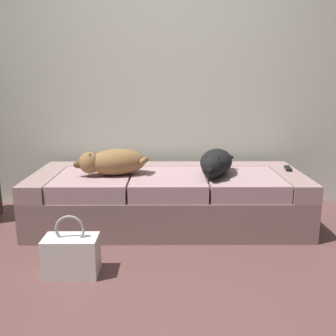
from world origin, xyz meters
The scene contains 7 objects.
ground_plane centered at (0.00, 0.00, 0.00)m, with size 10.00×10.00×0.00m, color brown.
back_wall centered at (0.00, 1.72, 1.40)m, with size 6.40×0.10×2.80m, color silver.
couch centered at (0.00, 1.10, 0.21)m, with size 2.15×0.86×0.43m.
dog_tan centered at (-0.43, 1.03, 0.53)m, with size 0.59×0.36×0.20m.
dog_dark centered at (0.37, 1.02, 0.53)m, with size 0.35×0.57×0.20m.
tv_remote centered at (1.00, 1.20, 0.44)m, with size 0.04×0.15×0.02m, color black.
handbag centered at (-0.58, 0.26, 0.13)m, with size 0.32×0.18×0.38m.
Camera 1 is at (-0.02, -1.75, 1.13)m, focal length 38.99 mm.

